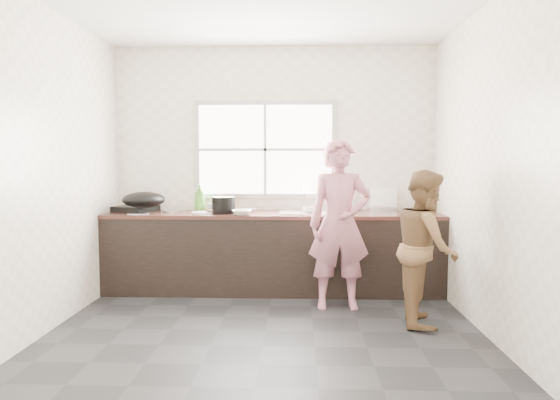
{
  "coord_description": "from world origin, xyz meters",
  "views": [
    {
      "loc": [
        0.27,
        -4.08,
        1.41
      ],
      "look_at": [
        0.1,
        0.65,
        1.05
      ],
      "focal_mm": 32.0,
      "sensor_mm": 36.0,
      "label": 1
    }
  ],
  "objects_px": {
    "glass_jar": "(211,207)",
    "bowl_mince": "(242,212)",
    "bowl_held": "(315,210)",
    "wok": "(144,200)",
    "person_side": "(426,247)",
    "woman": "(339,230)",
    "bottle_green": "(200,198)",
    "bowl_crabs": "(313,211)",
    "bottle_brown_tall": "(220,204)",
    "cutting_board": "(223,211)",
    "pot_lid_left": "(139,213)",
    "pot_lid_right": "(172,211)",
    "plate_food": "(203,213)",
    "black_pot": "(223,205)",
    "dish_rack": "(378,200)",
    "burner": "(135,209)"
  },
  "relations": [
    {
      "from": "glass_jar",
      "to": "bowl_mince",
      "type": "bearing_deg",
      "value": -40.14
    },
    {
      "from": "bowl_held",
      "to": "wok",
      "type": "xyz_separation_m",
      "value": [
        -1.85,
        -0.06,
        0.12
      ]
    },
    {
      "from": "person_side",
      "to": "glass_jar",
      "type": "xyz_separation_m",
      "value": [
        -2.08,
        1.15,
        0.23
      ]
    },
    {
      "from": "woman",
      "to": "bottle_green",
      "type": "xyz_separation_m",
      "value": [
        -1.49,
        0.7,
        0.25
      ]
    },
    {
      "from": "woman",
      "to": "glass_jar",
      "type": "distance_m",
      "value": 1.54
    },
    {
      "from": "bottle_green",
      "to": "wok",
      "type": "height_order",
      "value": "bottle_green"
    },
    {
      "from": "person_side",
      "to": "bowl_crabs",
      "type": "xyz_separation_m",
      "value": [
        -0.96,
        1.0,
        0.21
      ]
    },
    {
      "from": "bowl_crabs",
      "to": "bottle_brown_tall",
      "type": "relative_size",
      "value": 0.99
    },
    {
      "from": "woman",
      "to": "bowl_mince",
      "type": "height_order",
      "value": "woman"
    },
    {
      "from": "cutting_board",
      "to": "bowl_crabs",
      "type": "xyz_separation_m",
      "value": [
        0.98,
        -0.06,
        0.01
      ]
    },
    {
      "from": "cutting_board",
      "to": "bottle_brown_tall",
      "type": "bearing_deg",
      "value": 116.85
    },
    {
      "from": "pot_lid_left",
      "to": "pot_lid_right",
      "type": "xyz_separation_m",
      "value": [
        0.29,
        0.28,
        -0.0
      ]
    },
    {
      "from": "person_side",
      "to": "bottle_brown_tall",
      "type": "height_order",
      "value": "person_side"
    },
    {
      "from": "plate_food",
      "to": "glass_jar",
      "type": "relative_size",
      "value": 2.51
    },
    {
      "from": "bowl_mince",
      "to": "black_pot",
      "type": "relative_size",
      "value": 0.84
    },
    {
      "from": "woman",
      "to": "pot_lid_right",
      "type": "bearing_deg",
      "value": 156.06
    },
    {
      "from": "bowl_mince",
      "to": "pot_lid_right",
      "type": "relative_size",
      "value": 0.94
    },
    {
      "from": "woman",
      "to": "bowl_held",
      "type": "xyz_separation_m",
      "value": [
        -0.22,
        0.58,
        0.13
      ]
    },
    {
      "from": "bottle_brown_tall",
      "to": "dish_rack",
      "type": "xyz_separation_m",
      "value": [
        1.75,
        0.13,
        0.04
      ]
    },
    {
      "from": "wok",
      "to": "pot_lid_right",
      "type": "relative_size",
      "value": 2.04
    },
    {
      "from": "burner",
      "to": "wok",
      "type": "xyz_separation_m",
      "value": [
        0.16,
        -0.22,
        0.12
      ]
    },
    {
      "from": "glass_jar",
      "to": "woman",
      "type": "bearing_deg",
      "value": -27.43
    },
    {
      "from": "bottle_green",
      "to": "woman",
      "type": "bearing_deg",
      "value": -25.32
    },
    {
      "from": "cutting_board",
      "to": "woman",
      "type": "bearing_deg",
      "value": -27.07
    },
    {
      "from": "cutting_board",
      "to": "bottle_green",
      "type": "height_order",
      "value": "bottle_green"
    },
    {
      "from": "cutting_board",
      "to": "pot_lid_right",
      "type": "relative_size",
      "value": 1.67
    },
    {
      "from": "bottle_green",
      "to": "bottle_brown_tall",
      "type": "distance_m",
      "value": 0.24
    },
    {
      "from": "glass_jar",
      "to": "wok",
      "type": "distance_m",
      "value": 0.73
    },
    {
      "from": "cutting_board",
      "to": "bottle_green",
      "type": "xyz_separation_m",
      "value": [
        -0.27,
        0.08,
        0.14
      ]
    },
    {
      "from": "person_side",
      "to": "glass_jar",
      "type": "relative_size",
      "value": 14.1
    },
    {
      "from": "cutting_board",
      "to": "wok",
      "type": "xyz_separation_m",
      "value": [
        -0.84,
        -0.09,
        0.13
      ]
    },
    {
      "from": "bowl_crabs",
      "to": "plate_food",
      "type": "xyz_separation_m",
      "value": [
        -1.18,
        -0.05,
        -0.02
      ]
    },
    {
      "from": "burner",
      "to": "pot_lid_left",
      "type": "xyz_separation_m",
      "value": [
        0.13,
        -0.3,
        -0.02
      ]
    },
    {
      "from": "bowl_crabs",
      "to": "pot_lid_right",
      "type": "height_order",
      "value": "bowl_crabs"
    },
    {
      "from": "black_pot",
      "to": "bowl_mince",
      "type": "bearing_deg",
      "value": -33.95
    },
    {
      "from": "black_pot",
      "to": "bottle_brown_tall",
      "type": "bearing_deg",
      "value": 109.16
    },
    {
      "from": "pot_lid_right",
      "to": "person_side",
      "type": "bearing_deg",
      "value": -24.89
    },
    {
      "from": "cutting_board",
      "to": "burner",
      "type": "height_order",
      "value": "burner"
    },
    {
      "from": "person_side",
      "to": "cutting_board",
      "type": "relative_size",
      "value": 3.63
    },
    {
      "from": "burner",
      "to": "pot_lid_left",
      "type": "relative_size",
      "value": 1.66
    },
    {
      "from": "plate_food",
      "to": "bottle_brown_tall",
      "type": "relative_size",
      "value": 1.34
    },
    {
      "from": "woman",
      "to": "cutting_board",
      "type": "bearing_deg",
      "value": 151.02
    },
    {
      "from": "person_side",
      "to": "bottle_brown_tall",
      "type": "relative_size",
      "value": 7.56
    },
    {
      "from": "person_side",
      "to": "black_pot",
      "type": "bearing_deg",
      "value": 70.77
    },
    {
      "from": "person_side",
      "to": "black_pot",
      "type": "distance_m",
      "value": 2.16
    },
    {
      "from": "cutting_board",
      "to": "bowl_held",
      "type": "distance_m",
      "value": 1.0
    },
    {
      "from": "bottle_brown_tall",
      "to": "person_side",
      "type": "bearing_deg",
      "value": -30.02
    },
    {
      "from": "wok",
      "to": "burner",
      "type": "bearing_deg",
      "value": 127.12
    },
    {
      "from": "glass_jar",
      "to": "pot_lid_left",
      "type": "height_order",
      "value": "glass_jar"
    },
    {
      "from": "woman",
      "to": "bowl_mince",
      "type": "distance_m",
      "value": 1.07
    }
  ]
}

